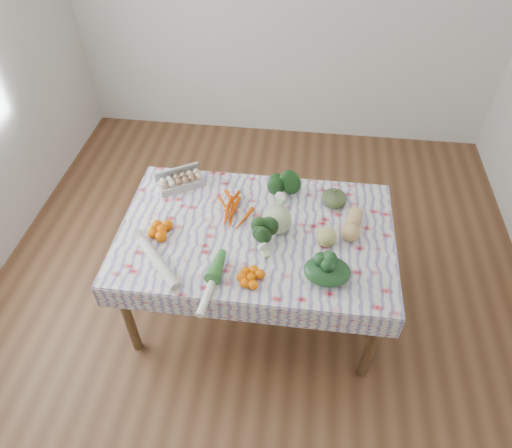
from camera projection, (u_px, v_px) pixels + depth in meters
The scene contains 16 objects.
ground at pixel (256, 304), 3.30m from camera, with size 4.50×4.50×0.00m, color #56341D.
dining_table at pixel (256, 240), 2.82m from camera, with size 1.60×1.00×0.75m.
tablecloth at pixel (256, 231), 2.76m from camera, with size 1.66×1.06×0.01m, color silver.
egg_carton at pixel (181, 182), 3.02m from camera, with size 0.30×0.12×0.08m, color #B8B8B3.
carrot_bunch at pixel (235, 210), 2.85m from camera, with size 0.25×0.23×0.05m, color #C64101.
kale_bunch at pixel (283, 187), 2.92m from camera, with size 0.18×0.16×0.16m, color #163D16.
kabocha_squash at pixel (334, 198), 2.88m from camera, with size 0.16×0.16×0.11m, color #3B4E29.
cabbage at pixel (277, 220), 2.70m from camera, with size 0.17×0.17×0.17m, color #A4B97E.
butternut_squash at pixel (353, 224), 2.72m from camera, with size 0.11×0.24×0.11m, color tan.
orange_cluster at pixel (162, 230), 2.71m from camera, with size 0.21×0.21×0.07m, color #F36200.
broccoli at pixel (260, 239), 2.63m from camera, with size 0.15×0.15×0.11m, color #1F421B.
mandarin_cluster at pixel (251, 277), 2.47m from camera, with size 0.18×0.18×0.06m, color #FF6900.
grapefruit at pixel (326, 237), 2.64m from camera, with size 0.12×0.12×0.12m, color #C6C367.
spinach_bag at pixel (327, 271), 2.46m from camera, with size 0.26×0.21×0.11m, color #133316.
daikon at pixel (159, 263), 2.54m from camera, with size 0.06×0.06×0.43m, color beige.
leek at pixel (212, 284), 2.45m from camera, with size 0.05×0.05×0.41m, color white.
Camera 1 is at (0.24, -1.90, 2.75)m, focal length 32.00 mm.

